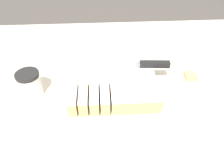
{
  "coord_description": "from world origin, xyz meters",
  "views": [
    {
      "loc": [
        -0.05,
        -0.65,
        1.46
      ],
      "look_at": [
        -0.01,
        -0.04,
        0.94
      ],
      "focal_mm": 35.0,
      "sensor_mm": 36.0,
      "label": 1
    }
  ],
  "objects_px": {
    "knife": "(148,64)",
    "cake_board": "(112,91)",
    "coffee_cup": "(30,84)",
    "brownie": "(190,76)",
    "cake": "(113,83)"
  },
  "relations": [
    {
      "from": "knife",
      "to": "cake_board",
      "type": "bearing_deg",
      "value": 27.66
    },
    {
      "from": "coffee_cup",
      "to": "brownie",
      "type": "xyz_separation_m",
      "value": [
        0.61,
        0.05,
        -0.03
      ]
    },
    {
      "from": "coffee_cup",
      "to": "knife",
      "type": "bearing_deg",
      "value": 7.59
    },
    {
      "from": "cake",
      "to": "knife",
      "type": "height_order",
      "value": "knife"
    },
    {
      "from": "cake_board",
      "to": "cake",
      "type": "bearing_deg",
      "value": 38.76
    },
    {
      "from": "cake",
      "to": "cake_board",
      "type": "bearing_deg",
      "value": -141.24
    },
    {
      "from": "cake",
      "to": "brownie",
      "type": "relative_size",
      "value": 7.09
    },
    {
      "from": "cake_board",
      "to": "cake",
      "type": "relative_size",
      "value": 1.14
    },
    {
      "from": "knife",
      "to": "brownie",
      "type": "relative_size",
      "value": 6.75
    },
    {
      "from": "coffee_cup",
      "to": "cake_board",
      "type": "bearing_deg",
      "value": -0.26
    },
    {
      "from": "cake",
      "to": "coffee_cup",
      "type": "xyz_separation_m",
      "value": [
        -0.3,
        -0.0,
        0.01
      ]
    },
    {
      "from": "cake_board",
      "to": "knife",
      "type": "distance_m",
      "value": 0.17
    },
    {
      "from": "cake_board",
      "to": "knife",
      "type": "height_order",
      "value": "knife"
    },
    {
      "from": "knife",
      "to": "coffee_cup",
      "type": "bearing_deg",
      "value": 12.17
    },
    {
      "from": "cake_board",
      "to": "brownie",
      "type": "xyz_separation_m",
      "value": [
        0.31,
        0.05,
        0.02
      ]
    }
  ]
}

